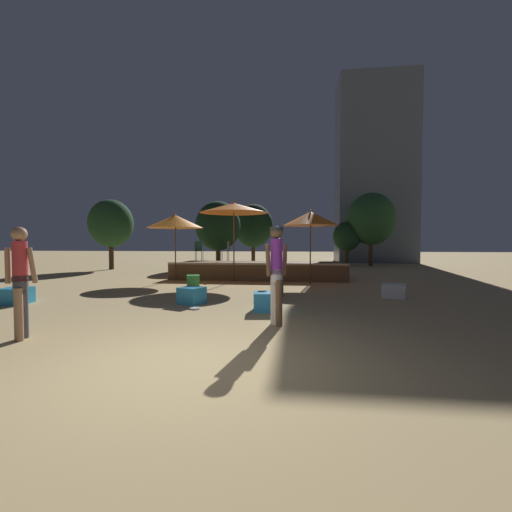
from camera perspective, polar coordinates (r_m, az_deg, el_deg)
ground_plane at (r=4.71m, az=-12.46°, el=-17.34°), size 120.00×120.00×0.00m
wooden_deck at (r=15.56m, az=0.66°, el=-2.38°), size 7.50×3.11×0.76m
patio_umbrella_0 at (r=14.01m, az=-3.72°, el=7.98°), size 2.76×2.76×3.28m
patio_umbrella_1 at (r=13.46m, az=9.08°, el=6.18°), size 2.15×2.15×2.87m
patio_umbrella_2 at (r=14.71m, az=-13.33°, el=5.62°), size 2.33×2.33×2.83m
cube_seat_0 at (r=10.85m, az=-35.11°, el=-5.45°), size 0.68×0.68×0.42m
cube_seat_1 at (r=12.51m, az=-10.44°, el=-4.11°), size 0.56×0.56×0.42m
cube_seat_2 at (r=10.67m, az=21.96°, el=-5.39°), size 0.79×0.79×0.39m
cube_seat_3 at (r=7.99m, az=1.65°, el=-7.61°), size 0.62×0.62×0.43m
cube_seat_4 at (r=9.05m, az=-10.66°, el=-6.49°), size 0.72×0.72×0.43m
person_0 at (r=9.95m, az=3.77°, el=-1.54°), size 0.29×0.44×1.71m
person_1 at (r=6.74m, az=-34.62°, el=-2.91°), size 0.48×0.30×1.83m
person_2 at (r=6.52m, az=3.43°, el=-1.97°), size 0.44×0.35×1.89m
bistro_chair_0 at (r=16.10m, az=-9.54°, el=1.18°), size 0.46×0.46×0.90m
bistro_chair_1 at (r=15.58m, az=-4.92°, el=1.17°), size 0.45×0.45×0.90m
bistro_chair_2 at (r=15.82m, az=4.12°, el=1.18°), size 0.47×0.47×0.90m
frisbee_disc at (r=8.36m, az=-10.16°, el=-8.57°), size 0.26×0.26×0.03m
background_tree_0 at (r=22.02m, az=-6.36°, el=4.98°), size 2.86×2.86×4.24m
background_tree_1 at (r=24.97m, az=18.65°, el=5.86°), size 3.25×3.25×5.03m
background_tree_2 at (r=22.22m, az=-23.04°, el=5.00°), size 2.57×2.57×4.17m
background_tree_3 at (r=24.68m, az=14.89°, el=3.16°), size 1.89×1.89×3.09m
background_tree_4 at (r=25.22m, az=-0.46°, el=5.04°), size 2.88×2.88×4.43m
distant_building at (r=30.83m, az=19.10°, el=13.07°), size 6.06×4.38×14.94m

